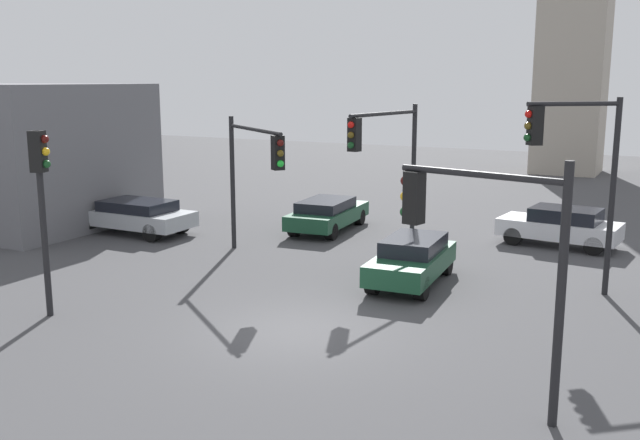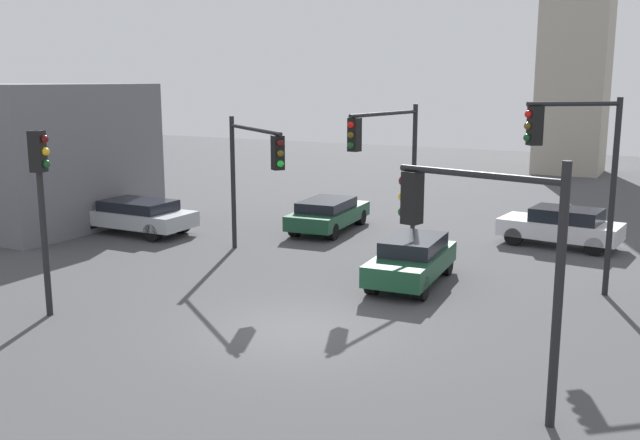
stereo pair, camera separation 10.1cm
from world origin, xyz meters
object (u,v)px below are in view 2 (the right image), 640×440
(traffic_light_3, at_px, (41,187))
(traffic_light_4, at_px, (254,161))
(car_2, at_px, (135,215))
(car_1, at_px, (328,213))
(traffic_light_1, at_px, (575,157))
(car_3, at_px, (562,226))
(traffic_light_2, at_px, (386,150))
(car_4, at_px, (412,259))
(traffic_light_0, at_px, (477,232))

(traffic_light_3, bearing_deg, traffic_light_4, 56.73)
(traffic_light_3, xyz_separation_m, traffic_light_4, (1.71, 6.89, 0.06))
(traffic_light_3, xyz_separation_m, car_2, (-4.85, 8.51, -2.54))
(traffic_light_4, height_order, car_2, traffic_light_4)
(traffic_light_3, xyz_separation_m, car_1, (1.52, 12.40, -2.57))
(traffic_light_1, xyz_separation_m, car_3, (-1.18, 6.25, -3.10))
(traffic_light_2, height_order, car_2, traffic_light_2)
(car_1, xyz_separation_m, car_4, (5.53, -5.48, 0.04))
(traffic_light_1, bearing_deg, car_3, -118.75)
(traffic_light_2, xyz_separation_m, traffic_light_3, (-5.27, -9.14, -0.37))
(traffic_light_0, height_order, car_1, traffic_light_0)
(traffic_light_3, bearing_deg, car_2, 100.32)
(traffic_light_1, xyz_separation_m, traffic_light_2, (-5.99, 1.53, -0.21))
(car_4, bearing_deg, traffic_light_0, 24.52)
(traffic_light_3, bearing_deg, traffic_light_0, -18.45)
(car_2, height_order, car_4, car_4)
(traffic_light_0, relative_size, car_3, 1.07)
(traffic_light_3, distance_m, car_4, 10.20)
(traffic_light_0, relative_size, traffic_light_2, 0.91)
(car_1, height_order, car_2, car_2)
(traffic_light_0, bearing_deg, car_1, -39.78)
(traffic_light_0, bearing_deg, car_3, -74.05)
(car_1, bearing_deg, traffic_light_1, -120.94)
(traffic_light_2, relative_size, car_2, 1.05)
(traffic_light_0, bearing_deg, traffic_light_1, -80.84)
(car_1, relative_size, car_4, 1.11)
(traffic_light_1, relative_size, traffic_light_3, 1.16)
(traffic_light_0, distance_m, car_3, 13.92)
(car_2, xyz_separation_m, car_3, (14.93, 5.35, 0.02))
(traffic_light_2, distance_m, car_2, 10.55)
(traffic_light_0, height_order, car_2, traffic_light_0)
(car_1, xyz_separation_m, car_2, (-6.37, -3.89, 0.03))
(car_4, bearing_deg, traffic_light_2, -145.20)
(car_4, bearing_deg, traffic_light_3, -49.61)
(car_1, bearing_deg, traffic_light_4, 177.22)
(traffic_light_1, relative_size, car_1, 1.15)
(traffic_light_3, height_order, car_2, traffic_light_3)
(traffic_light_0, relative_size, car_1, 0.98)
(traffic_light_4, distance_m, car_3, 11.20)
(traffic_light_1, bearing_deg, traffic_light_4, -35.16)
(traffic_light_1, xyz_separation_m, traffic_light_4, (-9.56, -0.72, -0.52))
(car_1, bearing_deg, car_4, -139.45)
(traffic_light_0, relative_size, traffic_light_1, 0.85)
(traffic_light_2, bearing_deg, car_4, 46.67)
(traffic_light_0, distance_m, traffic_light_1, 7.48)
(traffic_light_4, bearing_deg, car_3, 77.03)
(car_1, distance_m, car_2, 7.46)
(car_2, bearing_deg, traffic_light_0, 151.75)
(traffic_light_2, bearing_deg, car_2, -78.70)
(traffic_light_1, height_order, traffic_light_3, traffic_light_1)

